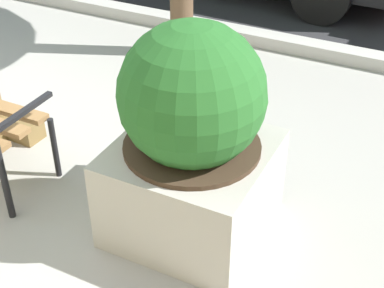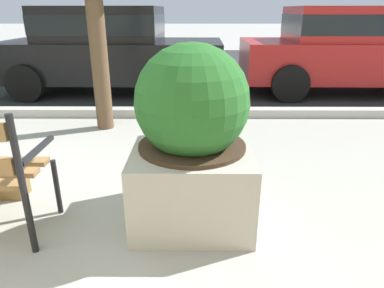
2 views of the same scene
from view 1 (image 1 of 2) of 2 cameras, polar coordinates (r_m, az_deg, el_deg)
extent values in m
cube|color=#B2AFA8|center=(6.32, -5.06, 12.85)|extent=(60.00, 0.20, 0.12)
cylinder|color=black|center=(3.85, -13.70, -0.40)|extent=(0.04, 0.04, 0.45)
cube|color=black|center=(3.52, -16.54, 3.24)|extent=(0.04, 0.48, 0.03)
cube|color=brown|center=(4.49, -18.16, 1.26)|extent=(0.12, 0.25, 0.07)
cube|color=brown|center=(4.40, -16.72, 1.55)|extent=(0.29, 0.19, 0.16)
cube|color=#A8A399|center=(3.30, 0.00, -4.50)|extent=(0.85, 0.85, 0.57)
cylinder|color=#38281C|center=(3.12, 0.00, -0.18)|extent=(0.77, 0.77, 0.03)
sphere|color=#235B23|center=(2.95, 0.00, 5.00)|extent=(0.80, 0.80, 0.80)
camera|label=2|loc=(1.43, -48.44, -17.07)|focal=32.24mm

